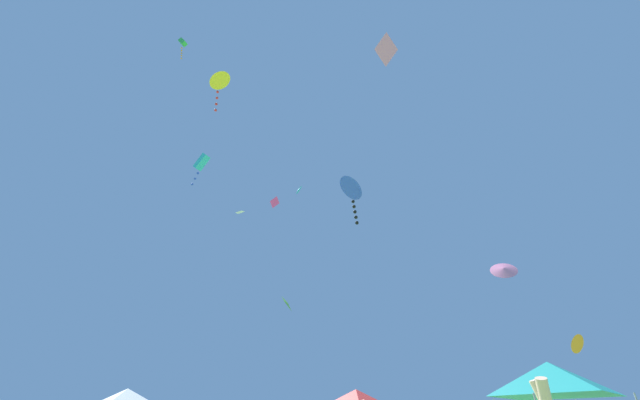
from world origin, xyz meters
name	(u,v)px	position (x,y,z in m)	size (l,w,h in m)	color
canopy_tent_teal	(553,379)	(7.59, 8.02, 3.07)	(3.37, 3.37, 3.61)	#9E9EA3
kite_pink_delta	(505,269)	(7.38, 8.87, 7.34)	(1.23, 1.00, 0.94)	pink
kite_yellow_delta	(220,81)	(-4.38, 4.19, 13.48)	(0.85, 0.92, 1.72)	yellow
kite_cyan_delta	(299,190)	(-2.71, 28.43, 23.86)	(0.88, 1.17, 0.97)	#2DB7CC
kite_magenta_diamond	(275,202)	(-4.45, 22.93, 19.01)	(0.91, 1.01, 0.54)	#D6389E
kite_white_diamond	(241,212)	(-8.93, 28.85, 21.34)	(0.99, 0.91, 0.40)	white
kite_pink_diamond	(386,51)	(3.99, 10.02, 22.95)	(1.12, 1.05, 1.38)	pink
kite_lime_diamond	(289,304)	(-3.32, 28.32, 11.37)	(1.05, 1.09, 1.15)	#75D138
kite_orange_delta	(578,343)	(17.43, 21.32, 6.64)	(1.57, 1.33, 1.25)	orange
kite_cyan_box	(202,163)	(-7.65, 12.41, 15.56)	(1.07, 0.88, 2.43)	#2DB7CC
kite_blue_delta	(353,189)	(1.32, 10.51, 12.44)	(1.55, 1.75, 3.02)	blue
kite_green_box	(183,43)	(-7.80, 6.85, 19.47)	(0.61, 0.44, 1.44)	green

